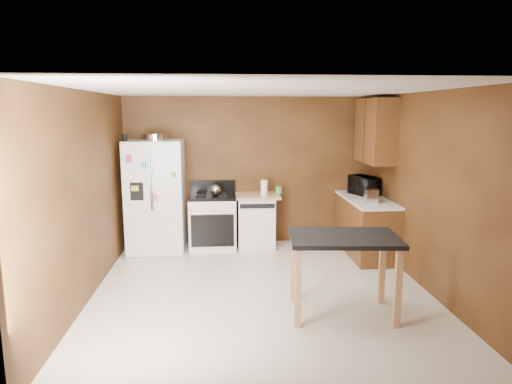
{
  "coord_description": "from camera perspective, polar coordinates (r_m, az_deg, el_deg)",
  "views": [
    {
      "loc": [
        -0.48,
        -5.47,
        2.25
      ],
      "look_at": [
        -0.0,
        0.85,
        1.13
      ],
      "focal_mm": 32.0,
      "sensor_mm": 36.0,
      "label": 1
    }
  ],
  "objects": [
    {
      "name": "refrigerator",
      "position": [
        7.53,
        -12.43,
        -0.53
      ],
      "size": [
        0.9,
        0.8,
        1.8
      ],
      "color": "white",
      "rests_on": "ground"
    },
    {
      "name": "kettle",
      "position": [
        7.46,
        -5.08,
        0.25
      ],
      "size": [
        0.18,
        0.18,
        0.18
      ],
      "primitive_type": "sphere",
      "color": "silver",
      "rests_on": "gas_range"
    },
    {
      "name": "toaster",
      "position": [
        7.1,
        14.22,
        -0.38
      ],
      "size": [
        0.21,
        0.31,
        0.21
      ],
      "primitive_type": "cube",
      "rotation": [
        0.0,
        0.0,
        -0.14
      ],
      "color": "silver",
      "rests_on": "right_cabinets"
    },
    {
      "name": "dishwasher",
      "position": [
        7.65,
        -0.01,
        -3.55
      ],
      "size": [
        0.78,
        0.63,
        0.89
      ],
      "color": "white",
      "rests_on": "ground"
    },
    {
      "name": "wall_right",
      "position": [
        6.13,
        20.63,
        0.0
      ],
      "size": [
        0.0,
        4.5,
        4.5
      ],
      "primitive_type": "plane",
      "rotation": [
        1.57,
        0.0,
        -1.57
      ],
      "color": "brown",
      "rests_on": "ground"
    },
    {
      "name": "paper_towel",
      "position": [
        7.44,
        1.02,
        0.5
      ],
      "size": [
        0.12,
        0.12,
        0.26
      ],
      "primitive_type": "cylinder",
      "rotation": [
        0.0,
        0.0,
        0.06
      ],
      "color": "white",
      "rests_on": "dishwasher"
    },
    {
      "name": "gas_range",
      "position": [
        7.61,
        -5.42,
        -3.61
      ],
      "size": [
        0.76,
        0.68,
        1.1
      ],
      "color": "white",
      "rests_on": "ground"
    },
    {
      "name": "wall_front",
      "position": [
        3.4,
        4.01,
        -7.04
      ],
      "size": [
        4.2,
        0.0,
        4.2
      ],
      "primitive_type": "plane",
      "rotation": [
        -1.57,
        0.0,
        0.0
      ],
      "color": "brown",
      "rests_on": "ground"
    },
    {
      "name": "roasting_pan",
      "position": [
        7.48,
        -12.52,
        6.74
      ],
      "size": [
        0.41,
        0.41,
        0.1
      ],
      "primitive_type": "cylinder",
      "color": "silver",
      "rests_on": "refrigerator"
    },
    {
      "name": "pen_cup",
      "position": [
        7.38,
        -16.09,
        6.59
      ],
      "size": [
        0.08,
        0.08,
        0.11
      ],
      "primitive_type": "cylinder",
      "color": "black",
      "rests_on": "refrigerator"
    },
    {
      "name": "wall_back",
      "position": [
        7.8,
        -0.77,
        2.66
      ],
      "size": [
        4.2,
        0.0,
        4.2
      ],
      "primitive_type": "plane",
      "rotation": [
        1.57,
        0.0,
        0.0
      ],
      "color": "brown",
      "rests_on": "ground"
    },
    {
      "name": "floor",
      "position": [
        5.93,
        0.65,
        -12.25
      ],
      "size": [
        4.5,
        4.5,
        0.0
      ],
      "primitive_type": "plane",
      "color": "silver",
      "rests_on": "ground"
    },
    {
      "name": "island",
      "position": [
        5.14,
        10.9,
        -6.94
      ],
      "size": [
        1.25,
        0.89,
        0.91
      ],
      "color": "black",
      "rests_on": "ground"
    },
    {
      "name": "microwave",
      "position": [
        7.68,
        13.31,
        0.7
      ],
      "size": [
        0.51,
        0.6,
        0.28
      ],
      "primitive_type": "imported",
      "rotation": [
        0.0,
        0.0,
        1.94
      ],
      "color": "black",
      "rests_on": "right_cabinets"
    },
    {
      "name": "ceiling",
      "position": [
        5.5,
        0.7,
        12.65
      ],
      "size": [
        4.5,
        4.5,
        0.0
      ],
      "primitive_type": "plane",
      "rotation": [
        3.14,
        0.0,
        0.0
      ],
      "color": "white",
      "rests_on": "ground"
    },
    {
      "name": "green_canister",
      "position": [
        7.64,
        2.85,
        0.24
      ],
      "size": [
        0.14,
        0.14,
        0.12
      ],
      "primitive_type": "cylinder",
      "rotation": [
        0.0,
        0.0,
        -0.26
      ],
      "color": "green",
      "rests_on": "dishwasher"
    },
    {
      "name": "wall_left",
      "position": [
        5.79,
        -20.5,
        -0.55
      ],
      "size": [
        0.0,
        4.5,
        4.5
      ],
      "primitive_type": "plane",
      "rotation": [
        1.57,
        0.0,
        1.57
      ],
      "color": "brown",
      "rests_on": "ground"
    },
    {
      "name": "right_cabinets",
      "position": [
        7.45,
        13.88,
        -0.65
      ],
      "size": [
        0.63,
        1.58,
        2.45
      ],
      "color": "brown",
      "rests_on": "ground"
    }
  ]
}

